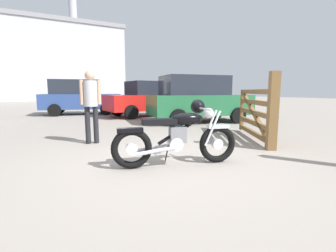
# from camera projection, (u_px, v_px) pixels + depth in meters

# --- Properties ---
(ground_plane) EXTENTS (80.00, 80.00, 0.00)m
(ground_plane) POSITION_uv_depth(u_px,v_px,m) (170.00, 162.00, 4.17)
(ground_plane) COLOR gray
(vintage_motorcycle) EXTENTS (2.07, 0.73, 1.07)m
(vintage_motorcycle) POSITION_uv_depth(u_px,v_px,m) (179.00, 135.00, 3.95)
(vintage_motorcycle) COLOR black
(vintage_motorcycle) RESTS_ON ground_plane
(timber_gate) EXTENTS (1.22, 2.34, 1.60)m
(timber_gate) POSITION_uv_depth(u_px,v_px,m) (258.00, 112.00, 5.84)
(timber_gate) COLOR brown
(timber_gate) RESTS_ON ground_plane
(bystander) EXTENTS (0.46, 0.30, 1.66)m
(bystander) POSITION_uv_depth(u_px,v_px,m) (91.00, 99.00, 5.52)
(bystander) COLOR black
(bystander) RESTS_ON ground_plane
(dark_sedan_left) EXTENTS (4.40, 2.37, 1.67)m
(dark_sedan_left) POSITION_uv_depth(u_px,v_px,m) (150.00, 99.00, 11.80)
(dark_sedan_left) COLOR black
(dark_sedan_left) RESTS_ON ground_plane
(silver_sedan_mid) EXTENTS (4.03, 2.08, 1.78)m
(silver_sedan_mid) POSITION_uv_depth(u_px,v_px,m) (198.00, 99.00, 9.39)
(silver_sedan_mid) COLOR black
(silver_sedan_mid) RESTS_ON ground_plane
(blue_hatchback_right) EXTENTS (4.07, 2.18, 1.78)m
(blue_hatchback_right) POSITION_uv_depth(u_px,v_px,m) (80.00, 97.00, 12.65)
(blue_hatchback_right) COLOR black
(blue_hatchback_right) RESTS_ON ground_plane
(industrial_building) EXTENTS (23.72, 14.84, 21.25)m
(industrial_building) POSITION_uv_depth(u_px,v_px,m) (33.00, 63.00, 33.79)
(industrial_building) COLOR #B2B2B7
(industrial_building) RESTS_ON ground_plane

